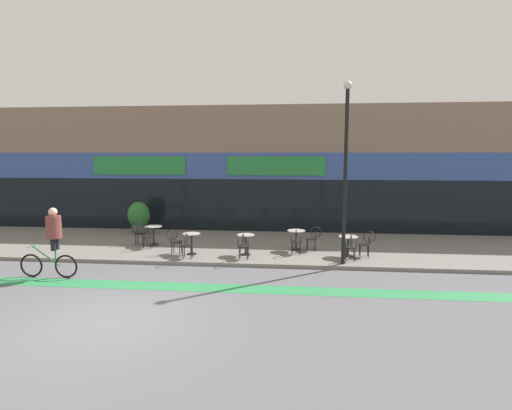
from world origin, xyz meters
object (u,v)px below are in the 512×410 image
object	(u,v)px
bistro_table_1	(192,240)
cafe_chair_2_near	(243,244)
cafe_chair_4_near	(351,246)
cafe_chair_3_near	(296,240)
cafe_chair_1_side	(174,240)
cafe_chair_1_near	(187,244)
bistro_table_4	(348,242)
planter_pot	(139,217)
cafe_chair_4_side	(367,242)
cyclist_0	(52,238)
bistro_table_0	(153,232)
cafe_chair_0_side	(138,232)
bistro_table_2	(246,241)
cafe_chair_0_near	(147,235)
cafe_chair_3_side	(313,237)
bistro_table_3	(296,236)
lamp_post	(346,162)

from	to	relation	value
bistro_table_1	cafe_chair_2_near	world-z (taller)	cafe_chair_2_near
cafe_chair_4_near	cafe_chair_3_near	bearing A→B (deg)	68.93
cafe_chair_1_side	cafe_chair_1_near	bearing A→B (deg)	-47.01
bistro_table_4	cafe_chair_1_side	bearing A→B (deg)	-177.31
planter_pot	cafe_chair_2_near	bearing A→B (deg)	-36.52
cafe_chair_4_side	cyclist_0	world-z (taller)	cyclist_0
bistro_table_1	cafe_chair_1_near	xyz separation A→B (m)	(0.01, -0.63, -0.01)
bistro_table_0	cafe_chair_0_side	size ratio (longest dim) A/B	0.83
cafe_chair_0_side	cafe_chair_4_side	size ratio (longest dim) A/B	1.00
cafe_chair_1_side	planter_pot	xyz separation A→B (m)	(-2.64, 3.33, 0.26)
cafe_chair_1_near	cafe_chair_1_side	size ratio (longest dim) A/B	1.00
bistro_table_2	bistro_table_1	bearing A→B (deg)	-176.61
bistro_table_4	cafe_chair_0_near	world-z (taller)	cafe_chair_0_near
cafe_chair_3_near	cafe_chair_3_side	distance (m)	0.88
cafe_chair_0_side	cafe_chair_3_side	xyz separation A→B (m)	(6.80, -0.30, 0.00)
bistro_table_0	cafe_chair_4_near	size ratio (longest dim) A/B	0.83
bistro_table_1	cafe_chair_2_near	bearing A→B (deg)	-14.93
bistro_table_3	lamp_post	xyz separation A→B (m)	(1.51, -1.73, 2.77)
planter_pot	cyclist_0	world-z (taller)	cyclist_0
cafe_chair_4_side	planter_pot	world-z (taller)	planter_pot
bistro_table_3	cafe_chair_1_side	size ratio (longest dim) A/B	0.82
cafe_chair_0_side	cafe_chair_1_near	xyz separation A→B (m)	(2.49, -1.91, 0.00)
bistro_table_2	lamp_post	distance (m)	4.39
cafe_chair_1_near	cyclist_0	world-z (taller)	cyclist_0
bistro_table_4	cafe_chair_4_side	world-z (taller)	cafe_chair_4_side
cafe_chair_3_near	cafe_chair_3_side	world-z (taller)	same
bistro_table_2	cafe_chair_3_side	world-z (taller)	cafe_chair_3_side
bistro_table_2	cafe_chair_4_side	size ratio (longest dim) A/B	0.81
cafe_chair_3_near	lamp_post	distance (m)	3.35
bistro_table_1	cyclist_0	size ratio (longest dim) A/B	0.36
bistro_table_2	cyclist_0	xyz separation A→B (m)	(-5.40, -2.78, 0.57)
lamp_post	bistro_table_3	bearing A→B (deg)	131.21
cafe_chair_4_near	lamp_post	world-z (taller)	lamp_post
bistro_table_0	planter_pot	distance (m)	2.48
cafe_chair_3_near	planter_pot	world-z (taller)	planter_pot
cafe_chair_0_near	cafe_chair_4_near	bearing A→B (deg)	-89.92
cafe_chair_1_near	cafe_chair_3_near	bearing A→B (deg)	-79.47
bistro_table_1	bistro_table_4	xyz separation A→B (m)	(5.49, 0.28, -0.03)
cafe_chair_4_side	cafe_chair_2_near	bearing A→B (deg)	15.13
cafe_chair_0_side	cafe_chair_1_side	bearing A→B (deg)	-40.20
lamp_post	cafe_chair_4_side	bearing A→B (deg)	48.00
cafe_chair_0_near	bistro_table_2	bearing A→B (deg)	-90.42
cafe_chair_0_side	cafe_chair_2_near	distance (m)	4.76
bistro_table_3	cafe_chair_3_near	world-z (taller)	cafe_chair_3_near
cafe_chair_0_side	planter_pot	world-z (taller)	planter_pot
bistro_table_3	cafe_chair_2_near	xyz separation A→B (m)	(-1.77, -1.50, -0.01)
lamp_post	planter_pot	bearing A→B (deg)	154.37
cafe_chair_2_near	planter_pot	xyz separation A→B (m)	(-5.18, 3.84, 0.26)
bistro_table_2	lamp_post	bearing A→B (deg)	-14.50
bistro_table_4	cafe_chair_4_near	size ratio (longest dim) A/B	0.78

